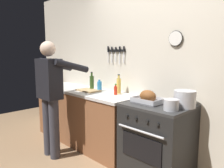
{
  "coord_description": "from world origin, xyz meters",
  "views": [
    {
      "loc": [
        1.63,
        -1.17,
        1.51
      ],
      "look_at": [
        -0.41,
        0.85,
        1.09
      ],
      "focal_mm": 35.1,
      "sensor_mm": 36.0,
      "label": 1
    }
  ],
  "objects": [
    {
      "name": "person_cook",
      "position": [
        -1.15,
        0.36,
        0.95
      ],
      "size": [
        0.51,
        0.63,
        1.66
      ],
      "rotation": [
        0.0,
        0.0,
        1.39
      ],
      "color": "#383842",
      "rests_on": "ground"
    },
    {
      "name": "wall_back",
      "position": [
        -0.0,
        1.35,
        1.3
      ],
      "size": [
        6.0,
        0.13,
        2.6
      ],
      "color": "beige",
      "rests_on": "ground"
    },
    {
      "name": "saucepan",
      "position": [
        0.47,
        0.86,
        0.96
      ],
      "size": [
        0.16,
        0.16,
        0.12
      ],
      "color": "#B7B7BC",
      "rests_on": "stove"
    },
    {
      "name": "bottle_olive_oil",
      "position": [
        -1.11,
        1.08,
        1.02
      ],
      "size": [
        0.07,
        0.07,
        0.29
      ],
      "color": "#385623",
      "rests_on": "counter_block"
    },
    {
      "name": "bottle_hot_sauce",
      "position": [
        -0.54,
        1.05,
        0.97
      ],
      "size": [
        0.05,
        0.05,
        0.16
      ],
      "color": "red",
      "rests_on": "counter_block"
    },
    {
      "name": "bottle_cooking_oil",
      "position": [
        -0.58,
        1.16,
        1.02
      ],
      "size": [
        0.07,
        0.07,
        0.28
      ],
      "color": "gold",
      "rests_on": "counter_block"
    },
    {
      "name": "bottle_dish_soap",
      "position": [
        -0.95,
        1.1,
        0.98
      ],
      "size": [
        0.07,
        0.07,
        0.19
      ],
      "color": "#338CCC",
      "rests_on": "counter_block"
    },
    {
      "name": "roasting_pan",
      "position": [
        0.09,
        0.95,
        0.97
      ],
      "size": [
        0.35,
        0.26,
        0.16
      ],
      "color": "#B7B7BC",
      "rests_on": "stove"
    },
    {
      "name": "cutting_board",
      "position": [
        -1.06,
        0.96,
        0.91
      ],
      "size": [
        0.36,
        0.24,
        0.02
      ],
      "primitive_type": "cube",
      "color": "tan",
      "rests_on": "counter_block"
    },
    {
      "name": "stove",
      "position": [
        0.22,
        0.99,
        0.45
      ],
      "size": [
        0.76,
        0.67,
        0.9
      ],
      "color": "black",
      "rests_on": "ground"
    },
    {
      "name": "counter_block",
      "position": [
        -1.2,
        0.99,
        0.45
      ],
      "size": [
        2.03,
        0.65,
        0.9
      ],
      "color": "brown",
      "rests_on": "ground"
    },
    {
      "name": "stock_pot",
      "position": [
        0.5,
        1.08,
        0.99
      ],
      "size": [
        0.24,
        0.24,
        0.19
      ],
      "color": "#B7B7BC",
      "rests_on": "stove"
    }
  ]
}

